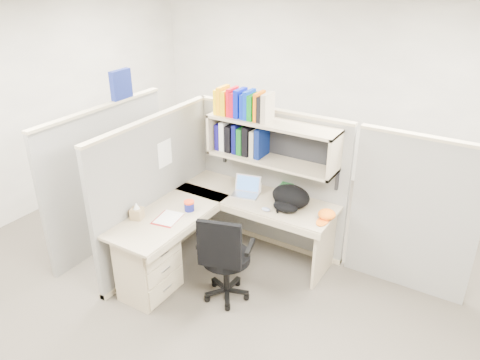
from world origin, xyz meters
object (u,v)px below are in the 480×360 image
Objects in this scene: task_chair at (225,271)px; backpack at (289,198)px; snack_canister at (189,206)px; laptop at (245,187)px; desk at (178,247)px.

backpack is at bearing 71.15° from task_chair.
backpack reaches higher than snack_canister.
backpack is at bearing 33.33° from snack_canister.
snack_canister is at bearing -131.72° from laptop.
task_chair is at bearing -123.43° from backpack.
laptop is (0.28, 0.84, 0.39)m from desk.
snack_canister is 0.11× the size of task_chair.
laptop is at bearing 162.87° from backpack.
desk is at bearing -149.49° from backpack.
snack_canister reaches higher than desk.
snack_canister is (-0.32, -0.58, -0.05)m from laptop.
desk is 0.43m from snack_canister.
desk is 16.37× the size of snack_canister.
laptop is at bearing 61.25° from snack_canister.
desk is 1.22m from backpack.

